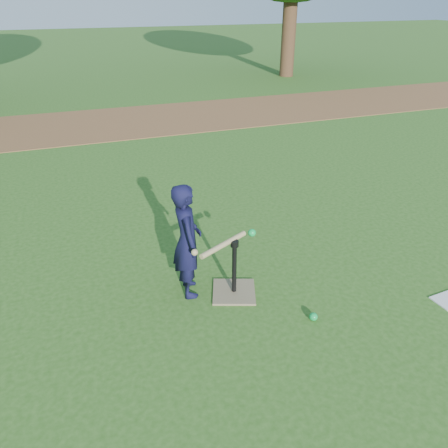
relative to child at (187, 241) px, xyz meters
name	(u,v)px	position (x,y,z in m)	size (l,w,h in m)	color
ground	(254,312)	(0.49, -0.55, -0.59)	(80.00, 80.00, 0.00)	#285116
dirt_strip	(129,121)	(0.49, 6.95, -0.59)	(24.00, 3.00, 0.01)	brown
child	(187,241)	(0.00, 0.00, 0.00)	(0.43, 0.28, 1.19)	black
wiffle_ball_ground	(313,317)	(0.97, -0.85, -0.55)	(0.08, 0.08, 0.08)	#0D983F
batting_tee	(234,284)	(0.42, -0.19, -0.48)	(0.55, 0.55, 0.61)	#78684C
swing_action	(227,243)	(0.34, -0.19, 0.02)	(0.71, 0.32, 0.08)	tan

